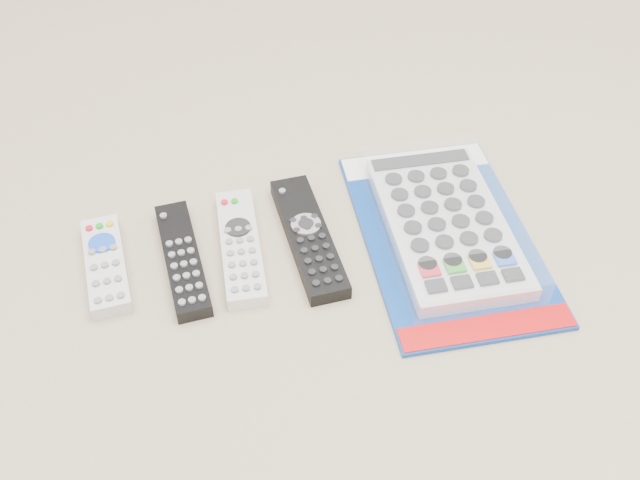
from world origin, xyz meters
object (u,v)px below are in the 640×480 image
object	(u,v)px
remote_small_grey	(106,265)
remote_large_black	(309,237)
remote_silver_dvd	(240,246)
jumbo_remote_packaged	(446,223)
remote_slim_black	(183,259)

from	to	relation	value
remote_small_grey	remote_large_black	size ratio (longest dim) A/B	0.73
remote_silver_dvd	remote_large_black	xyz separation A→B (m)	(0.09, -0.01, 0.00)
remote_small_grey	remote_silver_dvd	distance (m)	0.16
remote_silver_dvd	remote_small_grey	bearing A→B (deg)	-178.65
remote_small_grey	remote_large_black	bearing A→B (deg)	-6.27
remote_silver_dvd	jumbo_remote_packaged	world-z (taller)	jumbo_remote_packaged
remote_small_grey	remote_large_black	xyz separation A→B (m)	(0.25, -0.03, -0.00)
jumbo_remote_packaged	remote_small_grey	bearing A→B (deg)	177.83
remote_slim_black	jumbo_remote_packaged	size ratio (longest dim) A/B	0.51
remote_silver_dvd	jumbo_remote_packaged	distance (m)	0.26
remote_small_grey	remote_slim_black	xyz separation A→B (m)	(0.09, -0.02, -0.00)
remote_small_grey	remote_silver_dvd	bearing A→B (deg)	-6.15
remote_small_grey	remote_slim_black	bearing A→B (deg)	-10.73
remote_small_grey	jumbo_remote_packaged	xyz separation A→B (m)	(0.42, -0.07, 0.01)
remote_silver_dvd	remote_large_black	distance (m)	0.09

